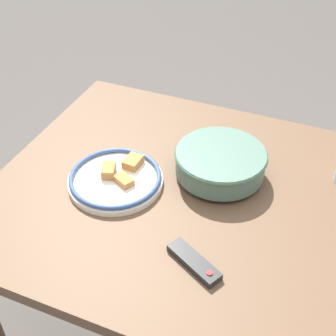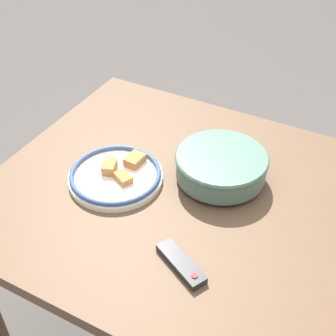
# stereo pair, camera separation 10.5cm
# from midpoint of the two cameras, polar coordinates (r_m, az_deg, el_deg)

# --- Properties ---
(dining_table) EXTENTS (1.17, 0.96, 0.76)m
(dining_table) POSITION_cam_midpoint_polar(r_m,az_deg,el_deg) (1.42, 4.91, -6.12)
(dining_table) COLOR brown
(dining_table) RESTS_ON ground_plane
(noodle_bowl) EXTENTS (0.27, 0.27, 0.09)m
(noodle_bowl) POSITION_cam_midpoint_polar(r_m,az_deg,el_deg) (1.39, 8.65, 0.26)
(noodle_bowl) COLOR #4C6B5B
(noodle_bowl) RESTS_ON dining_table
(food_plate) EXTENTS (0.28, 0.28, 0.05)m
(food_plate) POSITION_cam_midpoint_polar(r_m,az_deg,el_deg) (1.39, -4.22, -0.96)
(food_plate) COLOR silver
(food_plate) RESTS_ON dining_table
(tv_remote) EXTENTS (0.16, 0.11, 0.02)m
(tv_remote) POSITION_cam_midpoint_polar(r_m,az_deg,el_deg) (1.17, 4.21, -11.64)
(tv_remote) COLOR black
(tv_remote) RESTS_ON dining_table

